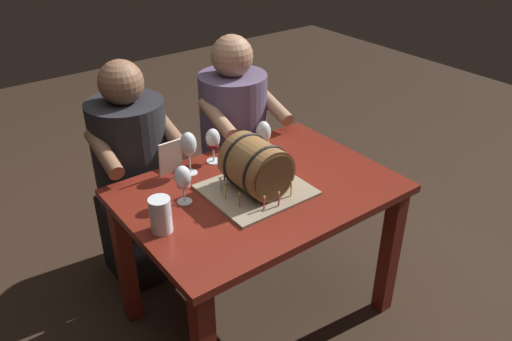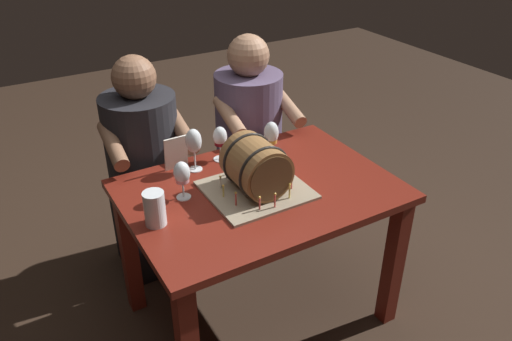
# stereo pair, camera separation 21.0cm
# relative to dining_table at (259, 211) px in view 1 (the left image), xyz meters

# --- Properties ---
(ground_plane) EXTENTS (8.00, 8.00, 0.00)m
(ground_plane) POSITION_rel_dining_table_xyz_m (0.00, 0.00, -0.60)
(ground_plane) COLOR #332319
(dining_table) EXTENTS (1.14, 0.81, 0.72)m
(dining_table) POSITION_rel_dining_table_xyz_m (0.00, 0.00, 0.00)
(dining_table) COLOR maroon
(dining_table) RESTS_ON ground
(barrel_cake) EXTENTS (0.41, 0.38, 0.24)m
(barrel_cake) POSITION_rel_dining_table_xyz_m (-0.03, -0.01, 0.23)
(barrel_cake) COLOR gray
(barrel_cake) RESTS_ON dining_table
(wine_glass_red) EXTENTS (0.07, 0.07, 0.17)m
(wine_glass_red) POSITION_rel_dining_table_xyz_m (-0.03, 0.31, 0.23)
(wine_glass_red) COLOR white
(wine_glass_red) RESTS_ON dining_table
(wine_glass_amber) EXTENTS (0.07, 0.07, 0.18)m
(wine_glass_amber) POSITION_rel_dining_table_xyz_m (0.19, 0.22, 0.24)
(wine_glass_amber) COLOR white
(wine_glass_amber) RESTS_ON dining_table
(wine_glass_empty) EXTENTS (0.07, 0.07, 0.20)m
(wine_glass_empty) POSITION_rel_dining_table_xyz_m (-0.17, 0.28, 0.26)
(wine_glass_empty) COLOR white
(wine_glass_empty) RESTS_ON dining_table
(wine_glass_rose) EXTENTS (0.07, 0.07, 0.17)m
(wine_glass_rose) POSITION_rel_dining_table_xyz_m (-0.31, 0.09, 0.24)
(wine_glass_rose) COLOR white
(wine_glass_rose) RESTS_ON dining_table
(beer_pint) EXTENTS (0.08, 0.08, 0.14)m
(beer_pint) POSITION_rel_dining_table_xyz_m (-0.47, -0.02, 0.19)
(beer_pint) COLOR white
(beer_pint) RESTS_ON dining_table
(menu_card) EXTENTS (0.11, 0.03, 0.16)m
(menu_card) POSITION_rel_dining_table_xyz_m (-0.24, 0.33, 0.20)
(menu_card) COLOR silver
(menu_card) RESTS_ON dining_table
(person_seated_left) EXTENTS (0.41, 0.49, 1.18)m
(person_seated_left) POSITION_rel_dining_table_xyz_m (-0.30, 0.62, -0.04)
(person_seated_left) COLOR black
(person_seated_left) RESTS_ON ground
(person_seated_right) EXTENTS (0.43, 0.51, 1.19)m
(person_seated_right) POSITION_rel_dining_table_xyz_m (0.30, 0.62, -0.03)
(person_seated_right) COLOR #372D40
(person_seated_right) RESTS_ON ground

